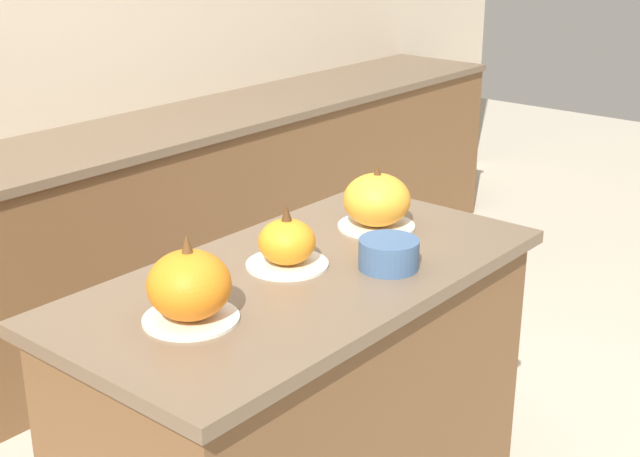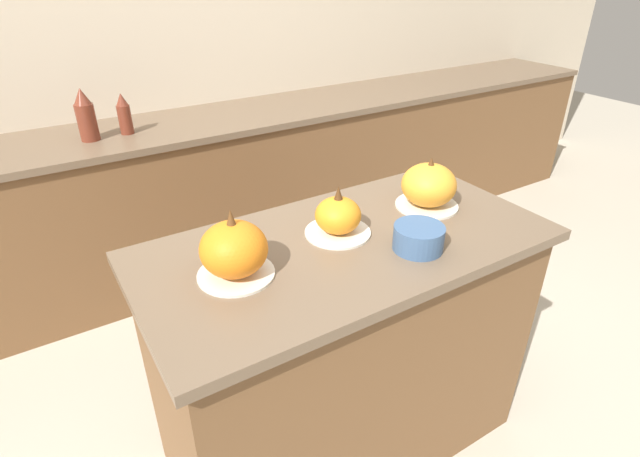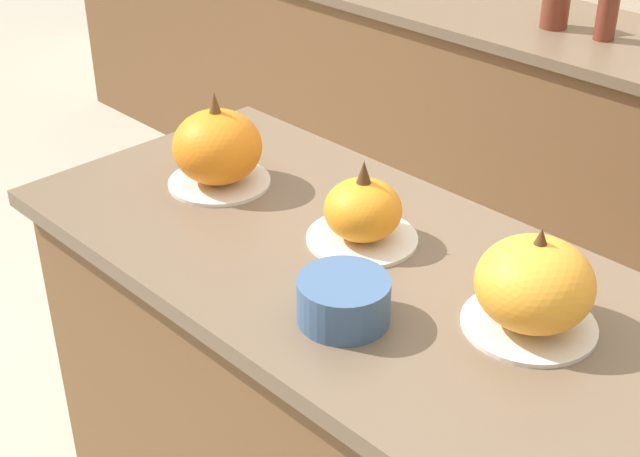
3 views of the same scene
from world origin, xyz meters
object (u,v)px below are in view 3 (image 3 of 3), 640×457
(pumpkin_cake_right, at_px, (534,286))
(pumpkin_cake_left, at_px, (217,149))
(pumpkin_cake_center, at_px, (361,212))
(mixing_bowl, at_px, (344,300))
(bottle_short, at_px, (608,8))

(pumpkin_cake_right, bearing_deg, pumpkin_cake_left, -176.78)
(pumpkin_cake_center, distance_m, pumpkin_cake_right, 0.38)
(pumpkin_cake_center, relative_size, mixing_bowl, 1.38)
(pumpkin_cake_left, bearing_deg, mixing_bowl, -17.00)
(pumpkin_cake_left, relative_size, pumpkin_cake_center, 1.02)
(pumpkin_cake_right, xyz_separation_m, mixing_bowl, (-0.22, -0.20, -0.04))
(bottle_short, bearing_deg, mixing_bowl, -73.75)
(pumpkin_cake_center, xyz_separation_m, bottle_short, (-0.32, 1.42, 0.03))
(pumpkin_cake_right, relative_size, mixing_bowl, 1.44)
(pumpkin_cake_center, xyz_separation_m, mixing_bowl, (0.16, -0.21, -0.02))
(pumpkin_cake_right, height_order, mixing_bowl, pumpkin_cake_right)
(pumpkin_cake_left, distance_m, pumpkin_cake_right, 0.75)
(pumpkin_cake_center, distance_m, mixing_bowl, 0.26)
(mixing_bowl, bearing_deg, pumpkin_cake_center, 127.26)
(pumpkin_cake_left, relative_size, bottle_short, 1.07)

